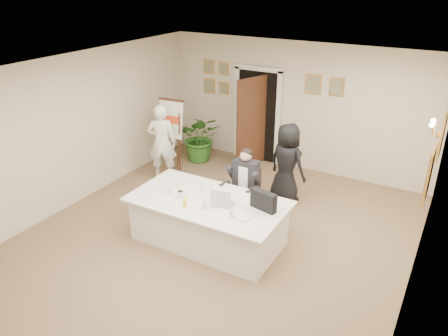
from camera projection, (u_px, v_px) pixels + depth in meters
floor at (214, 240)px, 7.29m from camera, size 7.00×7.00×0.00m
ceiling at (212, 72)px, 6.14m from camera, size 6.00×7.00×0.02m
wall_back at (296, 107)px, 9.48m from camera, size 6.00×0.10×2.80m
wall_front at (14, 299)px, 3.95m from camera, size 6.00×0.10×2.80m
wall_left at (74, 131)px, 8.07m from camera, size 0.10×7.00×2.80m
wall_right at (422, 212)px, 5.36m from camera, size 0.10×7.00×2.80m
doorway at (255, 119)px, 9.89m from camera, size 1.14×0.86×2.20m
pictures_back_wall at (263, 82)px, 9.63m from camera, size 3.40×0.06×0.80m
pictures_right_wall at (436, 153)px, 6.18m from camera, size 0.06×2.20×0.80m
wall_sconce at (435, 129)px, 6.06m from camera, size 0.20×0.30×0.24m
conference_table at (208, 221)px, 7.10m from camera, size 2.51×1.34×0.78m
seated_man at (245, 185)px, 7.65m from camera, size 0.68×0.71×1.37m
flip_chart at (174, 139)px, 9.53m from camera, size 0.57×0.38×1.62m
standing_man at (162, 142)px, 9.13m from camera, size 0.71×0.62×1.65m
standing_woman at (287, 164)px, 8.21m from camera, size 0.88×0.70×1.58m
potted_palm at (201, 137)px, 10.14m from camera, size 1.29×1.21×1.14m
laptop at (224, 196)px, 6.78m from camera, size 0.38×0.40×0.28m
laptop_bag at (263, 201)px, 6.61m from camera, size 0.45×0.22×0.30m
paper_stack at (241, 216)px, 6.46m from camera, size 0.32×0.25×0.03m
plate_left at (155, 194)px, 7.11m from camera, size 0.25×0.25×0.01m
plate_mid at (169, 202)px, 6.85m from camera, size 0.26×0.26×0.01m
plate_near at (193, 210)px, 6.63m from camera, size 0.24×0.24×0.01m
glass_a at (169, 190)px, 7.11m from camera, size 0.08×0.08×0.14m
glass_b at (205, 205)px, 6.65m from camera, size 0.08×0.08×0.14m
glass_c at (231, 213)px, 6.42m from camera, size 0.07×0.07×0.14m
glass_d at (202, 187)px, 7.21m from camera, size 0.08×0.08×0.14m
oj_glass at (185, 203)px, 6.73m from camera, size 0.08×0.08×0.13m
steel_jug at (180, 194)px, 7.00m from camera, size 0.11×0.11×0.11m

